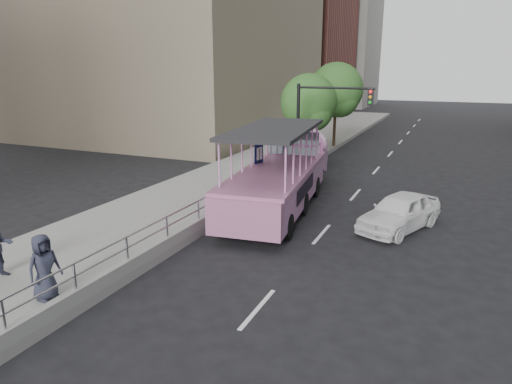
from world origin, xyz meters
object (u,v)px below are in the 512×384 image
(parking_sign, at_px, (259,166))
(street_tree_near, at_px, (310,104))
(street_tree_far, at_px, (337,92))
(traffic_signal, at_px, (319,116))
(car, at_px, (400,212))
(duck_boat, at_px, (283,175))
(pedestrian_far, at_px, (44,267))

(parking_sign, xyz_separation_m, street_tree_near, (-0.56, 9.24, 2.07))
(street_tree_near, distance_m, street_tree_far, 6.02)
(traffic_signal, distance_m, street_tree_far, 9.57)
(street_tree_near, bearing_deg, car, -56.12)
(parking_sign, distance_m, street_tree_near, 9.49)
(duck_boat, relative_size, pedestrian_far, 6.52)
(car, distance_m, street_tree_near, 12.70)
(parking_sign, height_order, traffic_signal, traffic_signal)
(pedestrian_far, relative_size, street_tree_near, 0.30)
(traffic_signal, bearing_deg, street_tree_far, 98.43)
(duck_boat, distance_m, street_tree_near, 9.34)
(car, bearing_deg, traffic_signal, 149.91)
(parking_sign, relative_size, street_tree_far, 0.43)
(traffic_signal, bearing_deg, street_tree_near, 114.98)
(car, xyz_separation_m, street_tree_near, (-6.86, 10.22, 3.11))
(car, relative_size, parking_sign, 1.49)
(parking_sign, bearing_deg, pedestrian_far, -96.40)
(pedestrian_far, xyz_separation_m, street_tree_near, (0.65, 20.10, 2.65))
(pedestrian_far, height_order, street_tree_far, street_tree_far)
(pedestrian_far, distance_m, street_tree_far, 26.30)
(parking_sign, bearing_deg, duck_boat, 20.04)
(pedestrian_far, height_order, street_tree_near, street_tree_near)
(duck_boat, distance_m, pedestrian_far, 11.44)
(duck_boat, height_order, pedestrian_far, duck_boat)
(car, bearing_deg, street_tree_far, 134.45)
(car, bearing_deg, street_tree_near, 146.00)
(pedestrian_far, distance_m, street_tree_near, 20.28)
(duck_boat, height_order, traffic_signal, traffic_signal)
(street_tree_near, relative_size, street_tree_far, 0.89)
(pedestrian_far, height_order, parking_sign, parking_sign)
(duck_boat, bearing_deg, traffic_signal, 89.74)
(traffic_signal, height_order, street_tree_near, street_tree_near)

